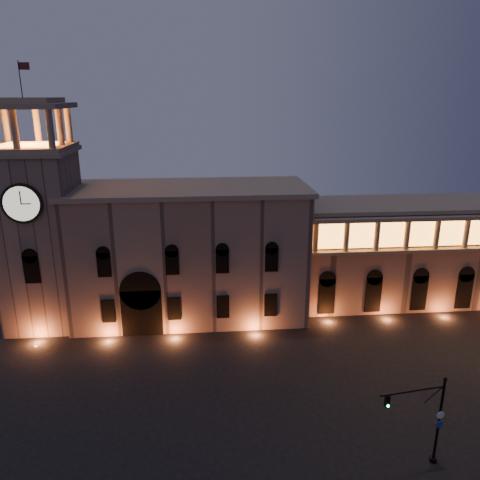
# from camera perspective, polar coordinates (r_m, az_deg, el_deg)

# --- Properties ---
(ground) EXTENTS (160.00, 160.00, 0.00)m
(ground) POSITION_cam_1_polar(r_m,az_deg,el_deg) (46.87, -3.56, -20.51)
(ground) COLOR black
(ground) RESTS_ON ground
(government_building) EXTENTS (30.80, 12.80, 17.60)m
(government_building) POSITION_cam_1_polar(r_m,az_deg,el_deg) (62.28, -6.19, -1.48)
(government_building) COLOR #846756
(government_building) RESTS_ON ground
(clock_tower) EXTENTS (9.80, 9.80, 32.40)m
(clock_tower) POSITION_cam_1_polar(r_m,az_deg,el_deg) (63.47, -23.18, 1.08)
(clock_tower) COLOR #846756
(clock_tower) RESTS_ON ground
(colonnade_wing) EXTENTS (40.60, 11.50, 14.50)m
(colonnade_wing) POSITION_cam_1_polar(r_m,az_deg,el_deg) (72.33, 21.97, -1.19)
(colonnade_wing) COLOR #7F6151
(colonnade_wing) RESTS_ON ground
(traffic_light) EXTENTS (5.74, 1.21, 7.93)m
(traffic_light) POSITION_cam_1_polar(r_m,az_deg,el_deg) (42.20, 22.00, -19.70)
(traffic_light) COLOR black
(traffic_light) RESTS_ON ground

